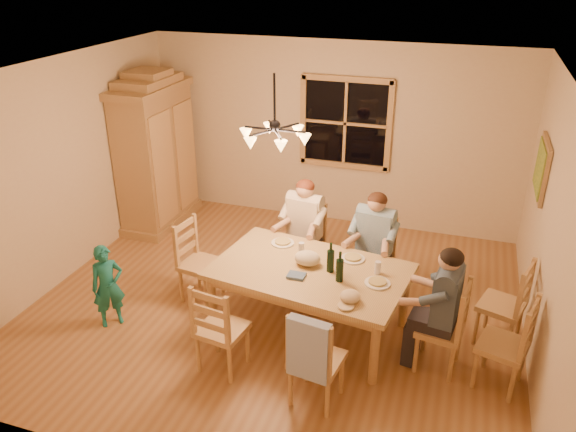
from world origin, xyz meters
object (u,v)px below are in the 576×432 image
(chair_end_left, at_px, (202,275))
(adult_plaid_man, at_px, (375,233))
(chair_end_right, at_px, (438,341))
(child, at_px, (108,286))
(chair_spare_back, at_px, (499,317))
(wine_bottle_b, at_px, (340,267))
(chair_far_right, at_px, (372,273))
(armoire, at_px, (156,156))
(adult_woman, at_px, (304,218))
(dining_table, at_px, (310,277))
(chair_near_left, at_px, (223,342))
(adult_slate_man, at_px, (445,295))
(chandelier, at_px, (275,134))
(chair_far_left, at_px, (304,257))
(chair_near_right, at_px, (317,372))
(chair_spare_front, at_px, (500,358))
(wine_bottle_a, at_px, (331,257))

(chair_end_left, relative_size, adult_plaid_man, 1.13)
(adult_plaid_man, bearing_deg, chair_end_right, 136.64)
(child, xyz_separation_m, chair_spare_back, (4.07, 0.99, -0.18))
(adult_plaid_man, xyz_separation_m, wine_bottle_b, (-0.17, -1.02, 0.08))
(chair_far_right, bearing_deg, chair_end_right, 136.64)
(armoire, relative_size, child, 2.39)
(adult_plaid_man, relative_size, child, 0.91)
(chair_far_right, relative_size, adult_woman, 1.13)
(dining_table, xyz_separation_m, chair_spare_back, (1.96, 0.41, -0.36))
(chair_near_left, height_order, chair_end_right, same)
(armoire, relative_size, chair_far_right, 2.32)
(chair_near_left, height_order, adult_plaid_man, adult_plaid_man)
(adult_plaid_man, distance_m, wine_bottle_b, 1.04)
(adult_slate_man, xyz_separation_m, child, (-3.50, -0.39, -0.36))
(dining_table, height_order, chair_end_left, chair_end_left)
(chandelier, height_order, wine_bottle_b, chandelier)
(chair_end_right, distance_m, adult_plaid_man, 1.49)
(chair_far_right, distance_m, chair_near_left, 2.10)
(chair_far_left, relative_size, adult_plaid_man, 1.13)
(chair_near_left, distance_m, chair_end_left, 1.31)
(child, bearing_deg, wine_bottle_b, -35.69)
(chair_end_right, bearing_deg, chandelier, 82.35)
(chair_end_right, xyz_separation_m, adult_woman, (-1.75, 1.21, 0.54))
(child, bearing_deg, chair_end_left, 0.68)
(chair_near_right, xyz_separation_m, chair_end_left, (-1.75, 1.21, 0.00))
(chair_end_left, bearing_deg, wine_bottle_b, 87.33)
(chair_near_left, xyz_separation_m, child, (-1.48, 0.29, 0.18))
(chair_far_right, height_order, wine_bottle_b, wine_bottle_b)
(chair_far_right, relative_size, adult_plaid_man, 1.13)
(chandelier, bearing_deg, armoire, 146.54)
(chair_far_right, distance_m, chair_spare_back, 1.51)
(chair_spare_front, relative_size, chair_spare_back, 1.00)
(chair_near_right, relative_size, chair_spare_front, 1.00)
(chair_far_left, height_order, chair_end_left, same)
(chair_end_right, bearing_deg, chair_end_left, 90.00)
(chair_far_right, bearing_deg, adult_slate_man, 136.64)
(chair_near_left, bearing_deg, chair_spare_back, 34.33)
(armoire, bearing_deg, adult_slate_man, -26.34)
(adult_plaid_man, bearing_deg, chair_spare_front, 148.91)
(chair_near_left, bearing_deg, chair_end_left, 133.26)
(child, relative_size, chair_spare_back, 0.97)
(chair_far_right, distance_m, adult_slate_man, 1.49)
(dining_table, distance_m, wine_bottle_b, 0.45)
(adult_slate_man, bearing_deg, chair_spare_front, -90.58)
(chandelier, bearing_deg, wine_bottle_b, -28.92)
(chair_near_right, xyz_separation_m, adult_plaid_man, (0.16, 1.90, 0.54))
(adult_slate_man, distance_m, wine_bottle_a, 1.19)
(chair_end_left, distance_m, chair_spare_back, 3.35)
(dining_table, relative_size, chair_far_right, 2.19)
(chair_near_left, height_order, chair_spare_back, same)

